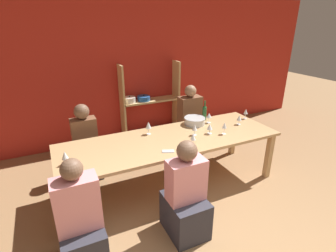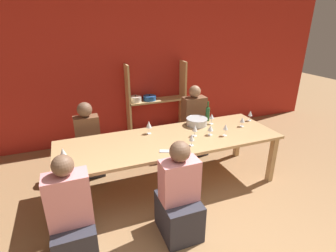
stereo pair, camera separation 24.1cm
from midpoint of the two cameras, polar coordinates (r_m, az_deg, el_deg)
name	(u,v)px [view 1 (the left image)]	position (r m, az deg, el deg)	size (l,w,h in m)	color
wall_back_red	(124,72)	(5.18, -10.86, 11.50)	(8.80, 0.06, 2.70)	red
shelf_unit	(149,112)	(5.32, -5.49, 3.02)	(1.18, 0.30, 1.52)	tan
dining_table	(171,143)	(3.63, -1.23, -3.77)	(3.05, 1.01, 0.76)	tan
mixing_bowl	(195,121)	(4.07, 4.13, 1.14)	(0.33, 0.33, 0.11)	#B7BABC
wine_bottle_green	(205,112)	(4.26, 6.35, 3.00)	(0.07, 0.07, 0.32)	#1E4C23
wine_glass_red_a	(239,118)	(4.16, 13.66, 1.65)	(0.07, 0.07, 0.15)	white
wine_glass_white_a	(193,137)	(3.38, 3.46, -2.42)	(0.07, 0.07, 0.16)	white
wine_glass_red_b	(224,126)	(3.76, 10.41, 0.05)	(0.07, 0.07, 0.18)	white
wine_glass_white_b	(210,127)	(3.74, 7.26, -0.27)	(0.08, 0.08, 0.15)	white
wine_glass_red_c	(65,156)	(3.19, -23.58, -5.99)	(0.07, 0.07, 0.17)	white
wine_glass_red_d	(195,128)	(3.67, 3.97, -0.41)	(0.07, 0.07, 0.16)	white
wine_glass_white_c	(209,116)	(4.14, 7.28, 2.26)	(0.08, 0.08, 0.16)	white
wine_glass_empty_a	(246,112)	(4.43, 15.09, 3.02)	(0.07, 0.07, 0.17)	white
wine_glass_white_d	(148,125)	(3.71, -6.15, 0.12)	(0.08, 0.08, 0.19)	white
cell_phone	(168,151)	(3.26, -2.07, -5.54)	(0.17, 0.12, 0.01)	silver
person_near_a	(185,201)	(3.00, 1.44, -16.02)	(0.41, 0.51, 1.15)	#2D2D38
person_far_a	(189,128)	(4.74, 3.19, -0.42)	(0.40, 0.50, 1.24)	#2D2D38
person_near_b	(81,229)	(2.84, -20.87, -20.26)	(0.40, 0.50, 1.19)	#2D2D38
person_far_b	(87,150)	(4.21, -18.89, -4.98)	(0.36, 0.45, 1.17)	#2D2D38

